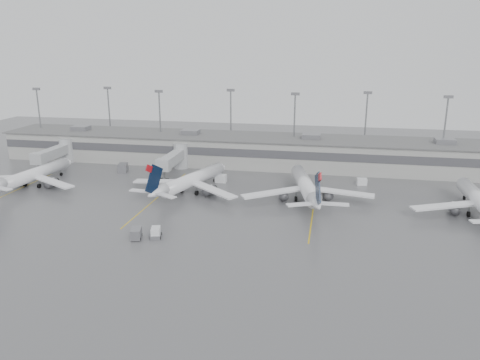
% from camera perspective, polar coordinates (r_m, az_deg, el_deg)
% --- Properties ---
extents(ground, '(260.00, 260.00, 0.00)m').
position_cam_1_polar(ground, '(81.56, -4.30, -7.93)').
color(ground, '#565659').
rests_on(ground, ground).
extents(terminal, '(152.00, 17.00, 9.45)m').
position_cam_1_polar(terminal, '(134.42, 2.20, 3.63)').
color(terminal, '#9C9D98').
rests_on(terminal, ground).
extents(light_masts, '(142.40, 8.00, 20.60)m').
position_cam_1_polar(light_masts, '(138.59, 2.62, 7.31)').
color(light_masts, gray).
rests_on(light_masts, ground).
extents(jet_bridge_left, '(4.00, 17.20, 7.00)m').
position_cam_1_polar(jet_bridge_left, '(142.81, -21.24, 3.16)').
color(jet_bridge_left, '#A4A7AA').
rests_on(jet_bridge_left, ground).
extents(jet_bridge_right, '(4.00, 17.20, 7.00)m').
position_cam_1_polar(jet_bridge_right, '(127.72, -7.80, 2.69)').
color(jet_bridge_right, '#A4A7AA').
rests_on(jet_bridge_right, ground).
extents(stand_markings, '(105.25, 40.00, 0.01)m').
position_cam_1_polar(stand_markings, '(103.29, -0.79, -2.62)').
color(stand_markings, yellow).
rests_on(stand_markings, ground).
extents(jet_far_left, '(26.81, 30.19, 9.78)m').
position_cam_1_polar(jet_far_left, '(123.76, -24.00, 0.59)').
color(jet_far_left, white).
rests_on(jet_far_left, ground).
extents(jet_mid_left, '(26.60, 30.30, 10.13)m').
position_cam_1_polar(jet_mid_left, '(108.56, -6.12, -0.04)').
color(jet_mid_left, white).
rests_on(jet_mid_left, ground).
extents(jet_mid_right, '(28.53, 32.32, 10.59)m').
position_cam_1_polar(jet_mid_right, '(103.87, 8.08, -0.77)').
color(jet_mid_right, white).
rests_on(jet_mid_right, ground).
extents(baggage_tug, '(2.50, 3.25, 1.86)m').
position_cam_1_polar(baggage_tug, '(85.52, -10.22, -6.45)').
color(baggage_tug, white).
rests_on(baggage_tug, ground).
extents(baggage_cart, '(2.42, 3.31, 1.91)m').
position_cam_1_polar(baggage_cart, '(85.58, -12.53, -6.37)').
color(baggage_cart, slate).
rests_on(baggage_cart, ground).
extents(gse_uld_a, '(3.04, 2.42, 1.89)m').
position_cam_1_polar(gse_uld_a, '(139.81, -22.55, 1.53)').
color(gse_uld_a, white).
rests_on(gse_uld_a, ground).
extents(gse_uld_b, '(2.78, 1.88, 1.95)m').
position_cam_1_polar(gse_uld_b, '(117.51, -2.35, 0.19)').
color(gse_uld_b, white).
rests_on(gse_uld_b, ground).
extents(gse_uld_c, '(2.56, 1.89, 1.67)m').
position_cam_1_polar(gse_uld_c, '(119.06, 14.63, -0.19)').
color(gse_uld_c, white).
rests_on(gse_uld_c, ground).
extents(gse_loader, '(3.10, 4.11, 2.29)m').
position_cam_1_polar(gse_loader, '(130.82, -14.07, 1.44)').
color(gse_loader, slate).
rests_on(gse_loader, ground).
extents(cone_a, '(0.39, 0.39, 0.63)m').
position_cam_1_polar(cone_a, '(136.65, -21.96, 1.00)').
color(cone_a, orange).
rests_on(cone_a, ground).
extents(cone_b, '(0.43, 0.43, 0.69)m').
position_cam_1_polar(cone_b, '(118.81, -8.77, -0.13)').
color(cone_b, orange).
rests_on(cone_b, ground).
extents(cone_c, '(0.38, 0.38, 0.60)m').
position_cam_1_polar(cone_c, '(109.91, 9.77, -1.53)').
color(cone_c, orange).
rests_on(cone_c, ground).
extents(cone_d, '(0.43, 0.43, 0.68)m').
position_cam_1_polar(cone_d, '(122.19, 26.89, -1.27)').
color(cone_d, orange).
rests_on(cone_d, ground).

